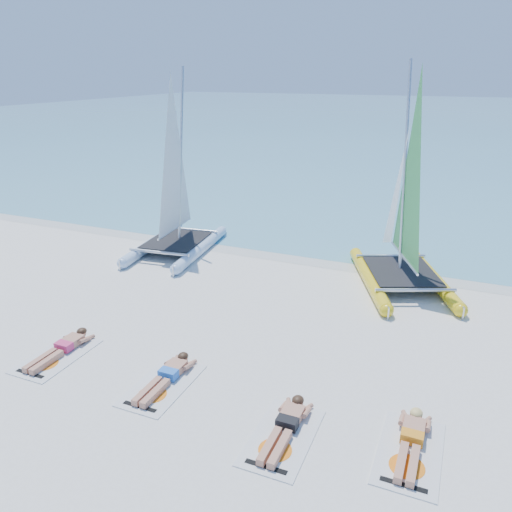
# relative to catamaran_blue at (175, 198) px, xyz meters

# --- Properties ---
(ground) EXTENTS (140.00, 140.00, 0.00)m
(ground) POSITION_rel_catamaran_blue_xyz_m (3.95, -4.50, -1.84)
(ground) COLOR silver
(ground) RESTS_ON ground
(sea) EXTENTS (140.00, 115.00, 0.01)m
(sea) POSITION_rel_catamaran_blue_xyz_m (3.95, 58.50, -1.83)
(sea) COLOR #7AC1CB
(sea) RESTS_ON ground
(wet_sand_strip) EXTENTS (140.00, 1.40, 0.01)m
(wet_sand_strip) POSITION_rel_catamaran_blue_xyz_m (3.95, 1.00, -1.83)
(wet_sand_strip) COLOR silver
(wet_sand_strip) RESTS_ON ground
(catamaran_blue) EXTENTS (2.64, 4.72, 6.16)m
(catamaran_blue) POSITION_rel_catamaran_blue_xyz_m (0.00, 0.00, 0.00)
(catamaran_blue) COLOR #C2DBFF
(catamaran_blue) RESTS_ON ground
(catamaran_yellow) EXTENTS (3.86, 5.14, 6.34)m
(catamaran_yellow) POSITION_rel_catamaran_blue_xyz_m (7.32, 0.43, 0.16)
(catamaran_yellow) COLOR yellow
(catamaran_yellow) RESTS_ON ground
(towel_a) EXTENTS (1.00, 1.85, 0.02)m
(towel_a) POSITION_rel_catamaran_blue_xyz_m (1.17, -6.95, -1.83)
(towel_a) COLOR silver
(towel_a) RESTS_ON ground
(sunbather_a) EXTENTS (0.37, 1.73, 0.26)m
(sunbather_a) POSITION_rel_catamaran_blue_xyz_m (1.17, -6.76, -1.72)
(sunbather_a) COLOR tan
(sunbather_a) RESTS_ON towel_a
(towel_b) EXTENTS (1.00, 1.85, 0.02)m
(towel_b) POSITION_rel_catamaran_blue_xyz_m (3.87, -6.96, -1.83)
(towel_b) COLOR silver
(towel_b) RESTS_ON ground
(sunbather_b) EXTENTS (0.37, 1.73, 0.26)m
(sunbather_b) POSITION_rel_catamaran_blue_xyz_m (3.87, -6.77, -1.72)
(sunbather_b) COLOR tan
(sunbather_b) RESTS_ON towel_b
(towel_c) EXTENTS (1.00, 1.85, 0.02)m
(towel_c) POSITION_rel_catamaran_blue_xyz_m (6.56, -7.43, -1.83)
(towel_c) COLOR silver
(towel_c) RESTS_ON ground
(sunbather_c) EXTENTS (0.37, 1.73, 0.26)m
(sunbather_c) POSITION_rel_catamaran_blue_xyz_m (6.56, -7.24, -1.72)
(sunbather_c) COLOR tan
(sunbather_c) RESTS_ON towel_c
(towel_d) EXTENTS (1.00, 1.85, 0.02)m
(towel_d) POSITION_rel_catamaran_blue_xyz_m (8.59, -6.97, -1.83)
(towel_d) COLOR silver
(towel_d) RESTS_ON ground
(sunbather_d) EXTENTS (0.37, 1.73, 0.26)m
(sunbather_d) POSITION_rel_catamaran_blue_xyz_m (8.59, -6.77, -1.72)
(sunbather_d) COLOR tan
(sunbather_d) RESTS_ON towel_d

